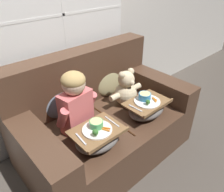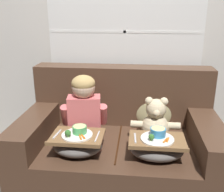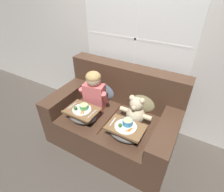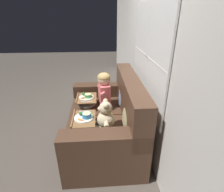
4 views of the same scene
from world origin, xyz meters
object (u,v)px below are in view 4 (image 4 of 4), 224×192
couch (108,121)px  lap_tray_teddy (84,122)px  throw_pillow_behind_child (122,95)px  child_figure (104,88)px  lap_tray_child (87,101)px  teddy_bear (105,116)px  throw_pillow_behind_teddy (128,114)px

couch → lap_tray_teddy: bearing=-47.4°
couch → throw_pillow_behind_child: couch is taller
child_figure → lap_tray_child: 0.35m
teddy_bear → couch: bearing=170.2°
throw_pillow_behind_teddy → teddy_bear: 0.28m
throw_pillow_behind_child → lap_tray_teddy: size_ratio=0.95×
child_figure → lap_tray_child: (0.00, -0.27, -0.21)m
throw_pillow_behind_child → lap_tray_child: (0.00, -0.55, -0.09)m
child_figure → teddy_bear: size_ratio=1.34×
couch → teddy_bear: bearing=-9.8°
couch → child_figure: 0.49m
throw_pillow_behind_child → teddy_bear: bearing=-25.5°
lap_tray_teddy → teddy_bear: bearing=90.0°
couch → throw_pillow_behind_child: bearing=142.0°
couch → throw_pillow_behind_teddy: (0.29, 0.23, 0.28)m
child_figure → teddy_bear: (0.59, -0.00, -0.14)m
child_figure → throw_pillow_behind_teddy: bearing=25.1°
throw_pillow_behind_teddy → couch: bearing=-142.0°
lap_tray_child → throw_pillow_behind_child: bearing=90.0°
throw_pillow_behind_teddy → throw_pillow_behind_child: bearing=-180.0°
throw_pillow_behind_teddy → child_figure: (-0.59, -0.27, 0.12)m
lap_tray_child → lap_tray_teddy: lap_tray_teddy is taller
couch → throw_pillow_behind_child: 0.46m
couch → throw_pillow_behind_teddy: couch is taller
lap_tray_child → throw_pillow_behind_teddy: bearing=43.1°
couch → child_figure: (-0.29, -0.05, 0.40)m
throw_pillow_behind_teddy → lap_tray_child: (-0.59, -0.55, -0.09)m
throw_pillow_behind_child → child_figure: size_ratio=0.71×
throw_pillow_behind_teddy → lap_tray_child: bearing=-136.9°
child_figure → lap_tray_child: size_ratio=1.39×
throw_pillow_behind_child → throw_pillow_behind_teddy: bearing=0.0°
throw_pillow_behind_teddy → child_figure: size_ratio=0.72×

